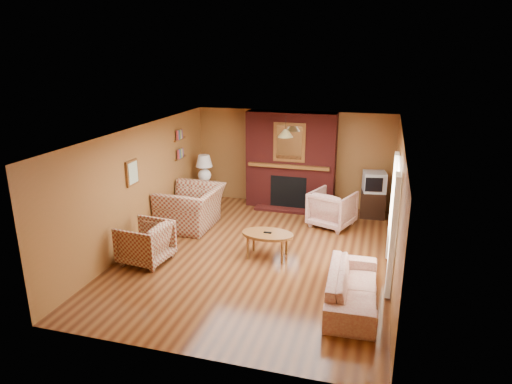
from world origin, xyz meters
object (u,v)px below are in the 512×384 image
(plaid_loveseat, at_px, (191,207))
(fireplace, at_px, (291,161))
(plaid_armchair, at_px, (145,242))
(tv_stand, at_px, (373,204))
(crt_tv, at_px, (374,182))
(coffee_table, at_px, (268,236))
(floral_sofa, at_px, (352,287))
(table_lamp, at_px, (204,167))
(floral_armchair, at_px, (332,209))
(side_table, at_px, (205,194))

(plaid_loveseat, bearing_deg, fireplace, 137.18)
(plaid_loveseat, bearing_deg, plaid_armchair, -2.84)
(tv_stand, bearing_deg, plaid_armchair, -140.03)
(crt_tv, bearing_deg, coffee_table, -123.04)
(floral_sofa, relative_size, table_lamp, 2.78)
(plaid_loveseat, relative_size, table_lamp, 2.04)
(plaid_armchair, distance_m, crt_tv, 5.46)
(tv_stand, bearing_deg, coffee_table, -125.72)
(table_lamp, relative_size, crt_tv, 1.18)
(coffee_table, xyz_separation_m, tv_stand, (1.85, 2.86, -0.12))
(floral_sofa, distance_m, floral_armchair, 3.34)
(coffee_table, bearing_deg, side_table, 132.48)
(floral_sofa, bearing_deg, plaid_armchair, 81.19)
(fireplace, bearing_deg, coffee_table, -86.33)
(plaid_loveseat, xyz_separation_m, coffee_table, (2.05, -1.06, -0.02))
(plaid_loveseat, xyz_separation_m, floral_sofa, (3.75, -2.34, -0.18))
(floral_armchair, height_order, table_lamp, table_lamp)
(plaid_armchair, bearing_deg, coffee_table, 116.99)
(fireplace, xyz_separation_m, plaid_loveseat, (-1.85, -1.98, -0.73))
(plaid_loveseat, height_order, tv_stand, plaid_loveseat)
(side_table, relative_size, crt_tv, 1.09)
(floral_armchair, bearing_deg, plaid_loveseat, 37.10)
(plaid_loveseat, relative_size, coffee_table, 1.41)
(fireplace, relative_size, crt_tv, 4.12)
(plaid_armchair, distance_m, floral_armchair, 4.21)
(crt_tv, bearing_deg, fireplace, 174.70)
(plaid_loveseat, height_order, floral_sofa, plaid_loveseat)
(fireplace, height_order, plaid_loveseat, fireplace)
(floral_armchair, distance_m, crt_tv, 1.31)
(coffee_table, bearing_deg, tv_stand, 57.01)
(table_lamp, bearing_deg, floral_armchair, -9.17)
(floral_armchair, bearing_deg, fireplace, -21.56)
(plaid_loveseat, xyz_separation_m, floral_armchair, (3.04, 0.92, -0.05))
(floral_armchair, bearing_deg, floral_sofa, 122.59)
(plaid_armchair, height_order, floral_armchair, floral_armchair)
(plaid_armchair, bearing_deg, floral_armchair, 137.58)
(plaid_loveseat, bearing_deg, side_table, -170.02)
(side_table, relative_size, table_lamp, 0.92)
(fireplace, relative_size, side_table, 3.78)
(fireplace, distance_m, floral_armchair, 1.77)
(table_lamp, bearing_deg, plaid_armchair, -87.43)
(fireplace, relative_size, floral_armchair, 2.66)
(plaid_armchair, bearing_deg, side_table, -171.68)
(floral_sofa, bearing_deg, fireplace, 21.58)
(plaid_armchair, bearing_deg, tv_stand, 138.44)
(plaid_loveseat, bearing_deg, table_lamp, -170.02)
(plaid_armchair, relative_size, tv_stand, 1.36)
(crt_tv, bearing_deg, tv_stand, 90.00)
(fireplace, height_order, side_table, fireplace)
(plaid_loveseat, bearing_deg, tv_stand, 114.95)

